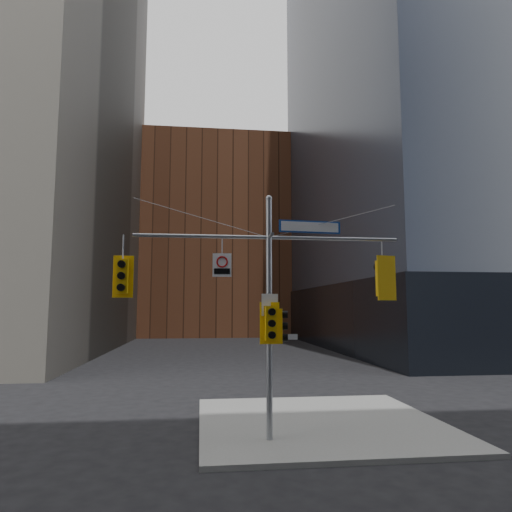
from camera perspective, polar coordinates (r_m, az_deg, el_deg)
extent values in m
plane|color=black|center=(12.22, 3.27, -25.09)|extent=(160.00, 160.00, 0.00)
cube|color=gray|center=(16.37, 7.97, -19.93)|extent=(8.00, 8.00, 0.15)
cube|color=black|center=(52.78, 27.95, -6.69)|extent=(36.40, 36.40, 6.00)
cube|color=brown|center=(70.16, -5.20, 1.85)|extent=(26.00, 20.00, 28.00)
cylinder|color=#999CA1|center=(13.56, 1.66, -7.75)|extent=(0.18, 0.18, 7.20)
sphere|color=#999CA1|center=(13.95, 1.62, 7.20)|extent=(0.20, 0.20, 0.20)
cylinder|color=#999CA1|center=(13.56, -6.76, 2.47)|extent=(4.00, 0.11, 0.11)
cylinder|color=#999CA1|center=(14.15, 9.67, 2.15)|extent=(4.00, 0.11, 0.11)
cylinder|color=#999CA1|center=(13.37, 1.85, 2.55)|extent=(0.10, 0.70, 0.10)
cylinder|color=#999CA1|center=(13.66, -6.73, 4.75)|extent=(4.00, 0.02, 1.12)
cylinder|color=#999CA1|center=(14.24, 9.63, 4.33)|extent=(4.00, 0.02, 1.12)
cube|color=yellow|center=(13.62, -16.38, -2.43)|extent=(0.32, 0.23, 0.99)
cube|color=yellow|center=(13.78, -16.27, -2.48)|extent=(0.58, 0.04, 1.23)
cylinder|color=black|center=(13.46, -16.45, -0.98)|extent=(0.21, 0.15, 0.21)
cylinder|color=black|center=(13.53, -16.41, -1.01)|extent=(0.18, 0.02, 0.18)
cylinder|color=black|center=(13.43, -16.50, -2.38)|extent=(0.21, 0.15, 0.21)
cylinder|color=black|center=(13.50, -16.45, -2.40)|extent=(0.18, 0.02, 0.18)
cylinder|color=black|center=(13.41, -16.54, -3.78)|extent=(0.21, 0.15, 0.21)
cylinder|color=black|center=(13.49, -16.49, -3.80)|extent=(0.18, 0.02, 0.18)
cube|color=yellow|center=(14.53, 15.56, -2.70)|extent=(0.41, 0.33, 1.10)
cube|color=yellow|center=(14.38, 16.00, -2.64)|extent=(0.64, 0.20, 1.36)
cylinder|color=black|center=(14.73, 15.03, -1.33)|extent=(0.26, 0.22, 0.23)
cylinder|color=black|center=(14.66, 15.22, -1.30)|extent=(0.20, 0.07, 0.20)
cylinder|color=black|center=(14.70, 15.07, -2.75)|extent=(0.26, 0.22, 0.23)
cylinder|color=black|center=(14.63, 15.27, -2.73)|extent=(0.20, 0.07, 0.20)
cylinder|color=black|center=(14.68, 15.11, -4.18)|extent=(0.26, 0.22, 0.23)
cylinder|color=black|center=(14.62, 15.31, -4.16)|extent=(0.20, 0.07, 0.20)
cube|color=yellow|center=(13.61, 2.85, -8.73)|extent=(0.29, 0.37, 1.02)
cylinder|color=black|center=(13.60, 3.66, -7.30)|extent=(0.19, 0.24, 0.21)
cylinder|color=black|center=(13.60, 3.33, -7.31)|extent=(0.05, 0.18, 0.18)
cylinder|color=black|center=(13.61, 3.67, -8.73)|extent=(0.19, 0.24, 0.21)
cylinder|color=black|center=(13.61, 3.34, -8.73)|extent=(0.05, 0.18, 0.18)
cylinder|color=black|center=(13.62, 3.68, -10.15)|extent=(0.19, 0.24, 0.21)
cylinder|color=#0CE559|center=(13.62, 3.35, -10.16)|extent=(0.05, 0.18, 0.18)
cube|color=yellow|center=(13.28, 1.85, -8.39)|extent=(0.32, 0.23, 0.98)
cube|color=yellow|center=(13.45, 1.72, -8.37)|extent=(0.58, 0.05, 1.21)
cylinder|color=black|center=(13.09, 1.99, -6.99)|extent=(0.21, 0.16, 0.21)
cylinder|color=black|center=(13.17, 1.93, -6.99)|extent=(0.18, 0.02, 0.18)
cylinder|color=black|center=(13.10, 2.00, -8.42)|extent=(0.21, 0.16, 0.21)
cylinder|color=black|center=(13.17, 1.94, -8.41)|extent=(0.18, 0.02, 0.18)
cylinder|color=black|center=(13.12, 2.00, -9.85)|extent=(0.21, 0.16, 0.21)
cylinder|color=black|center=(13.19, 1.94, -9.83)|extent=(0.18, 0.02, 0.18)
cube|color=navy|center=(14.01, 6.75, 3.63)|extent=(1.94, 0.22, 0.38)
cube|color=silver|center=(13.99, 6.78, 3.65)|extent=(1.82, 0.18, 0.29)
cube|color=silver|center=(13.45, -4.27, -1.14)|extent=(0.55, 0.08, 0.69)
torus|color=#B20A0A|center=(13.44, -4.26, -0.74)|extent=(0.34, 0.08, 0.34)
cube|color=black|center=(13.42, -4.27, -1.91)|extent=(0.46, 0.05, 0.17)
cube|color=silver|center=(13.43, 1.74, -6.11)|extent=(0.49, 0.09, 0.64)
cube|color=#D88C00|center=(13.42, 1.75, -6.87)|extent=(0.35, 0.05, 0.28)
cube|color=silver|center=(13.65, 3.57, -10.08)|extent=(0.80, 0.07, 0.16)
cube|color=#145926|center=(14.03, 1.39, -10.33)|extent=(0.05, 0.73, 0.15)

